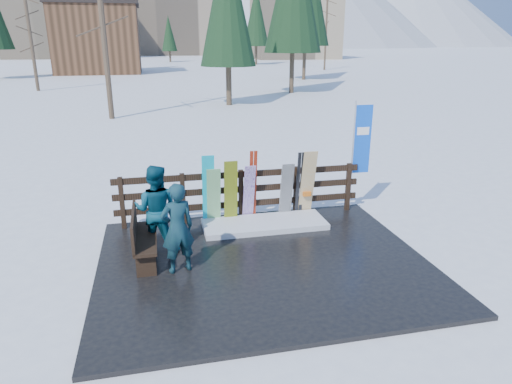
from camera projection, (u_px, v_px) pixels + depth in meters
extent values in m
plane|color=white|center=(264.00, 265.00, 8.49)|extent=(700.00, 700.00, 0.00)
cube|color=black|center=(264.00, 263.00, 8.48)|extent=(6.00, 5.00, 0.08)
cube|color=black|center=(122.00, 203.00, 9.78)|extent=(0.10, 0.10, 1.15)
cube|color=black|center=(183.00, 199.00, 10.05)|extent=(0.10, 0.10, 1.15)
cube|color=black|center=(241.00, 195.00, 10.32)|extent=(0.10, 0.10, 1.15)
cube|color=black|center=(296.00, 191.00, 10.59)|extent=(0.10, 0.10, 1.15)
cube|color=black|center=(348.00, 187.00, 10.86)|extent=(0.10, 0.10, 1.15)
cube|color=black|center=(241.00, 204.00, 10.39)|extent=(5.60, 0.05, 0.14)
cube|color=black|center=(241.00, 189.00, 10.28)|extent=(5.60, 0.05, 0.14)
cube|color=black|center=(241.00, 174.00, 10.17)|extent=(5.60, 0.05, 0.14)
cube|color=white|center=(264.00, 224.00, 10.01)|extent=(2.68, 1.00, 0.12)
cube|color=black|center=(145.00, 238.00, 8.34)|extent=(0.40, 1.50, 0.06)
cube|color=black|center=(146.00, 264.00, 7.86)|extent=(0.34, 0.06, 0.45)
cube|color=black|center=(146.00, 237.00, 8.97)|extent=(0.34, 0.06, 0.45)
cube|color=black|center=(134.00, 226.00, 8.22)|extent=(0.05, 1.50, 0.50)
cube|color=#09BBD1|center=(208.00, 190.00, 9.89)|extent=(0.27, 0.24, 1.60)
cube|color=silver|center=(214.00, 197.00, 9.96)|extent=(0.30, 0.24, 1.30)
cube|color=#BFD617|center=(231.00, 192.00, 10.02)|extent=(0.30, 0.19, 1.45)
cube|color=white|center=(249.00, 193.00, 10.12)|extent=(0.24, 0.40, 1.34)
cube|color=black|center=(286.00, 191.00, 10.30)|extent=(0.28, 0.27, 1.32)
cube|color=silver|center=(307.00, 184.00, 10.36)|extent=(0.31, 0.38, 1.59)
cube|color=#9D2813|center=(251.00, 186.00, 10.15)|extent=(0.08, 0.22, 1.63)
cube|color=#9D2813|center=(255.00, 185.00, 10.17)|extent=(0.07, 0.22, 1.63)
cube|color=black|center=(298.00, 185.00, 10.39)|extent=(0.08, 0.17, 1.54)
cube|color=black|center=(302.00, 184.00, 10.41)|extent=(0.08, 0.17, 1.54)
cylinder|color=silver|center=(352.00, 157.00, 10.69)|extent=(0.04, 0.04, 2.60)
cube|color=blue|center=(362.00, 139.00, 10.61)|extent=(0.42, 0.02, 1.60)
imported|color=#164743|center=(177.00, 228.00, 7.86)|extent=(0.68, 0.53, 1.63)
imported|color=#0B4155|center=(156.00, 209.00, 8.59)|extent=(0.99, 0.87, 1.73)
cube|color=tan|center=(55.00, 17.00, 102.92)|extent=(22.00, 14.00, 18.00)
cube|color=gray|center=(175.00, 14.00, 126.60)|extent=(26.00, 16.00, 22.00)
cube|color=tan|center=(295.00, 26.00, 100.44)|extent=(18.00, 12.00, 14.00)
cube|color=brown|center=(97.00, 40.00, 56.49)|extent=(10.00, 8.00, 8.00)
cube|color=black|center=(94.00, 3.00, 55.13)|extent=(10.50, 8.40, 0.60)
cylinder|color=#382B1E|center=(100.00, 1.00, 22.49)|extent=(0.28, 0.28, 11.64)
cone|color=black|center=(228.00, 25.00, 27.94)|extent=(3.51, 3.51, 9.75)
cone|color=black|center=(293.00, 10.00, 34.34)|extent=(4.42, 4.42, 12.28)
cylinder|color=#382B1E|center=(30.00, 36.00, 36.32)|extent=(0.28, 0.28, 8.63)
cone|color=black|center=(306.00, 10.00, 46.25)|extent=(4.94, 4.94, 13.72)
cylinder|color=#382B1E|center=(326.00, 28.00, 62.22)|extent=(0.28, 0.28, 11.04)
cone|color=black|center=(115.00, 20.00, 60.74)|extent=(4.68, 4.68, 13.00)
cone|color=black|center=(256.00, 27.00, 76.54)|extent=(4.37, 4.37, 12.14)
cone|color=black|center=(169.00, 40.00, 86.33)|extent=(2.89, 2.89, 8.03)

